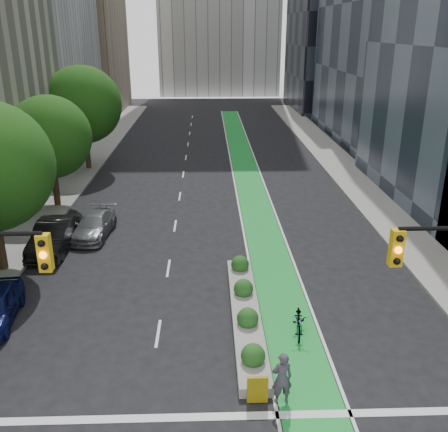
{
  "coord_description": "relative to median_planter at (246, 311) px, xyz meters",
  "views": [
    {
      "loc": [
        -0.36,
        -11.63,
        11.79
      ],
      "look_at": [
        0.42,
        11.72,
        3.0
      ],
      "focal_mm": 40.0,
      "sensor_mm": 36.0,
      "label": 1
    }
  ],
  "objects": [
    {
      "name": "building_tan_far",
      "position": [
        -21.2,
        58.96,
        12.63
      ],
      "size": [
        14.0,
        16.0,
        26.0
      ],
      "primitive_type": "cube",
      "color": "tan",
      "rests_on": "ground"
    },
    {
      "name": "bicycle",
      "position": [
        2.12,
        -1.13,
        0.17
      ],
      "size": [
        1.02,
        2.16,
        1.09
      ],
      "primitive_type": "imported",
      "rotation": [
        0.0,
        0.0,
        -0.15
      ],
      "color": "gray",
      "rests_on": "ground"
    },
    {
      "name": "parked_car_left_mid",
      "position": [
        -10.31,
        7.47,
        0.48
      ],
      "size": [
        1.81,
        5.17,
        1.7
      ],
      "primitive_type": "imported",
      "rotation": [
        0.0,
        0.0,
        0.0
      ],
      "color": "black",
      "rests_on": "ground"
    },
    {
      "name": "sidewalk_right",
      "position": [
        10.6,
        17.96,
        -0.3
      ],
      "size": [
        3.6,
        90.0,
        0.15
      ],
      "primitive_type": "cube",
      "color": "gray",
      "rests_on": "ground"
    },
    {
      "name": "median_planter",
      "position": [
        0.0,
        0.0,
        0.0
      ],
      "size": [
        1.2,
        10.26,
        1.1
      ],
      "color": "gray",
      "rests_on": "ground"
    },
    {
      "name": "bike_lane_paint",
      "position": [
        1.8,
        22.96,
        -0.37
      ],
      "size": [
        2.2,
        70.0,
        0.01
      ],
      "primitive_type": "cube",
      "color": "green",
      "rests_on": "ground"
    },
    {
      "name": "parked_car_left_far",
      "position": [
        -8.47,
        9.53,
        0.31
      ],
      "size": [
        2.29,
        4.82,
        1.36
      ],
      "primitive_type": "imported",
      "rotation": [
        0.0,
        0.0,
        -0.08
      ],
      "color": "slate",
      "rests_on": "ground"
    },
    {
      "name": "building_dark_end",
      "position": [
        18.8,
        60.96,
        13.63
      ],
      "size": [
        14.0,
        18.0,
        28.0
      ],
      "primitive_type": "cube",
      "color": "black",
      "rests_on": "ground"
    },
    {
      "name": "sidewalk_left",
      "position": [
        -13.0,
        17.96,
        -0.3
      ],
      "size": [
        3.6,
        90.0,
        0.15
      ],
      "primitive_type": "cube",
      "color": "gray",
      "rests_on": "ground"
    },
    {
      "name": "tree_midfar",
      "position": [
        -12.2,
        14.96,
        4.57
      ],
      "size": [
        5.6,
        5.6,
        7.76
      ],
      "color": "black",
      "rests_on": "ground"
    },
    {
      "name": "cyclist",
      "position": [
        0.8,
        -5.22,
        0.6
      ],
      "size": [
        0.77,
        0.56,
        1.94
      ],
      "primitive_type": "imported",
      "rotation": [
        0.0,
        0.0,
        3.28
      ],
      "color": "#3C3844",
      "rests_on": "ground"
    },
    {
      "name": "tree_far",
      "position": [
        -12.2,
        24.96,
        5.32
      ],
      "size": [
        6.6,
        6.6,
        9.0
      ],
      "color": "black",
      "rests_on": "ground"
    }
  ]
}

